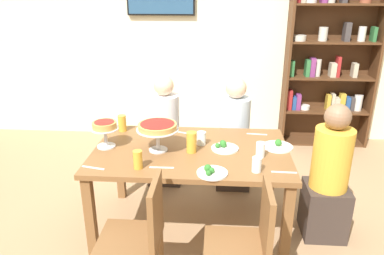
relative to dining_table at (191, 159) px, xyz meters
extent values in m
plane|color=#9E7A56|center=(0.00, 0.00, -0.65)|extent=(12.00, 12.00, 0.00)
cube|color=beige|center=(0.00, 2.20, 0.75)|extent=(8.00, 0.12, 2.80)
cube|color=brown|center=(0.00, 0.00, 0.07)|extent=(1.57, 1.00, 0.04)
cube|color=brown|center=(-0.72, -0.44, -0.30)|extent=(0.07, 0.07, 0.70)
cube|color=brown|center=(0.72, -0.44, -0.30)|extent=(0.07, 0.07, 0.70)
cube|color=brown|center=(-0.72, 0.44, -0.30)|extent=(0.07, 0.07, 0.70)
cube|color=brown|center=(0.72, 0.44, -0.30)|extent=(0.07, 0.07, 0.70)
cube|color=#4C2D19|center=(1.07, 1.98, 0.45)|extent=(0.03, 0.30, 2.20)
cube|color=#4C2D19|center=(2.14, 1.98, 0.45)|extent=(0.03, 0.30, 2.20)
cube|color=#4C2D19|center=(1.60, 2.12, 0.45)|extent=(1.10, 0.02, 2.20)
cube|color=#4C2D19|center=(1.60, 1.98, -0.64)|extent=(1.04, 0.28, 0.02)
cube|color=#4C2D19|center=(1.60, 1.98, -0.20)|extent=(1.04, 0.28, 0.02)
cube|color=#4C2D19|center=(1.60, 1.98, 0.24)|extent=(1.04, 0.28, 0.02)
cube|color=#4C2D19|center=(1.60, 1.98, 0.68)|extent=(1.04, 0.28, 0.02)
cube|color=#4C2D19|center=(1.60, 1.98, 1.12)|extent=(1.04, 0.28, 0.02)
cube|color=maroon|center=(1.13, 1.98, -0.06)|extent=(0.06, 0.13, 0.25)
cube|color=navy|center=(1.20, 1.98, -0.11)|extent=(0.05, 0.13, 0.17)
cube|color=#7A3370|center=(1.25, 1.98, -0.09)|extent=(0.05, 0.13, 0.20)
cylinder|color=silver|center=(1.34, 1.98, -0.16)|extent=(0.13, 0.13, 0.05)
cube|color=#B7932D|center=(1.63, 1.98, -0.09)|extent=(0.05, 0.11, 0.20)
cube|color=#B2A88E|center=(1.68, 1.98, -0.08)|extent=(0.04, 0.13, 0.22)
cube|color=#B2A88E|center=(1.74, 1.98, -0.11)|extent=(0.06, 0.13, 0.17)
cube|color=#B7932D|center=(1.81, 1.98, -0.08)|extent=(0.07, 0.11, 0.22)
cube|color=navy|center=(1.87, 1.98, -0.10)|extent=(0.05, 0.13, 0.18)
cube|color=#3D3838|center=(1.93, 1.98, -0.10)|extent=(0.05, 0.11, 0.17)
cylinder|color=silver|center=(2.01, 1.98, -0.09)|extent=(0.10, 0.10, 0.20)
cube|color=#2D6B38|center=(1.13, 1.98, 0.35)|extent=(0.05, 0.13, 0.19)
cube|color=#2D6B38|center=(1.32, 1.98, 0.36)|extent=(0.05, 0.13, 0.21)
cube|color=#7A3370|center=(1.38, 1.98, 0.37)|extent=(0.06, 0.13, 0.23)
cylinder|color=beige|center=(1.45, 1.98, 0.36)|extent=(0.07, 0.07, 0.21)
cube|color=#B2A88E|center=(1.63, 1.98, 0.34)|extent=(0.07, 0.13, 0.17)
cube|color=maroon|center=(1.69, 1.98, 0.38)|extent=(0.04, 0.13, 0.25)
cube|color=#B2A88E|center=(1.90, 1.98, 0.34)|extent=(0.05, 0.12, 0.17)
cylinder|color=beige|center=(1.18, 1.98, 0.72)|extent=(0.16, 0.16, 0.07)
cylinder|color=beige|center=(1.46, 1.98, 0.77)|extent=(0.11, 0.11, 0.16)
cube|color=#3D3838|center=(1.74, 1.98, 0.80)|extent=(0.07, 0.13, 0.22)
cylinder|color=silver|center=(1.92, 1.98, 0.78)|extent=(0.09, 0.09, 0.17)
cube|color=#2D6B38|center=(2.06, 1.98, 0.78)|extent=(0.04, 0.13, 0.17)
cylinder|color=silver|center=(1.28, 1.98, 1.16)|extent=(0.13, 0.13, 0.06)
cylinder|color=brown|center=(1.90, 1.98, 1.16)|extent=(0.13, 0.13, 0.06)
cube|color=#382D28|center=(-0.33, 0.82, -0.43)|extent=(0.34, 0.34, 0.45)
cylinder|color=silver|center=(-0.33, 0.82, 0.05)|extent=(0.30, 0.30, 0.50)
sphere|color=beige|center=(-0.33, 0.82, 0.40)|extent=(0.20, 0.20, 0.20)
cube|color=#382D28|center=(0.38, 0.77, -0.43)|extent=(0.34, 0.34, 0.45)
cylinder|color=silver|center=(0.38, 0.77, 0.05)|extent=(0.30, 0.30, 0.50)
sphere|color=beige|center=(0.38, 0.77, 0.40)|extent=(0.20, 0.20, 0.20)
cube|color=#382D28|center=(1.11, -0.01, -0.43)|extent=(0.34, 0.34, 0.45)
cylinder|color=gold|center=(1.11, -0.01, 0.05)|extent=(0.30, 0.30, 0.50)
sphere|color=#846047|center=(1.11, -0.01, 0.40)|extent=(0.20, 0.20, 0.20)
cube|color=brown|center=(-0.35, -0.78, -0.22)|extent=(0.40, 0.40, 0.04)
cube|color=brown|center=(-0.17, -0.78, 0.01)|extent=(0.04, 0.36, 0.42)
cylinder|color=brown|center=(-0.52, -0.60, -0.45)|extent=(0.04, 0.04, 0.41)
cylinder|color=brown|center=(-0.17, -0.60, -0.45)|extent=(0.04, 0.04, 0.41)
cube|color=brown|center=(0.34, -0.80, -0.22)|extent=(0.40, 0.40, 0.04)
cube|color=brown|center=(0.52, -0.80, 0.01)|extent=(0.04, 0.36, 0.42)
cylinder|color=silver|center=(-0.26, -0.04, 0.09)|extent=(0.15, 0.15, 0.01)
cylinder|color=silver|center=(-0.26, -0.04, 0.18)|extent=(0.03, 0.03, 0.16)
cylinder|color=silver|center=(-0.26, -0.04, 0.27)|extent=(0.33, 0.33, 0.01)
cylinder|color=tan|center=(-0.26, -0.04, 0.29)|extent=(0.30, 0.30, 0.04)
cylinder|color=maroon|center=(-0.26, -0.04, 0.32)|extent=(0.27, 0.27, 0.00)
cylinder|color=silver|center=(-0.70, 0.00, 0.09)|extent=(0.15, 0.15, 0.01)
cylinder|color=silver|center=(-0.70, 0.00, 0.17)|extent=(0.03, 0.03, 0.14)
cylinder|color=silver|center=(-0.70, 0.00, 0.25)|extent=(0.22, 0.22, 0.01)
cylinder|color=tan|center=(-0.70, 0.00, 0.28)|extent=(0.19, 0.19, 0.05)
cylinder|color=maroon|center=(-0.70, 0.00, 0.30)|extent=(0.16, 0.16, 0.00)
cylinder|color=white|center=(0.27, 0.02, 0.09)|extent=(0.22, 0.22, 0.01)
sphere|color=#2D7028|center=(0.26, 0.03, 0.12)|extent=(0.04, 0.04, 0.04)
sphere|color=#2D7028|center=(0.25, 0.07, 0.12)|extent=(0.05, 0.05, 0.05)
sphere|color=#2D7028|center=(0.26, 0.03, 0.13)|extent=(0.06, 0.06, 0.06)
sphere|color=#2D7028|center=(0.21, 0.01, 0.12)|extent=(0.04, 0.04, 0.04)
cylinder|color=white|center=(0.70, 0.09, 0.09)|extent=(0.24, 0.24, 0.01)
sphere|color=#2D7028|center=(0.70, 0.09, 0.13)|extent=(0.06, 0.06, 0.06)
sphere|color=#2D7028|center=(0.71, 0.09, 0.12)|extent=(0.05, 0.05, 0.05)
cylinder|color=white|center=(0.18, -0.41, 0.09)|extent=(0.22, 0.22, 0.01)
sphere|color=#2D7028|center=(0.15, -0.46, 0.12)|extent=(0.04, 0.04, 0.04)
sphere|color=#2D7028|center=(0.15, -0.40, 0.13)|extent=(0.06, 0.06, 0.06)
sphere|color=#2D7028|center=(0.17, -0.42, 0.12)|extent=(0.04, 0.04, 0.04)
cylinder|color=gold|center=(-0.36, -0.36, 0.16)|extent=(0.07, 0.07, 0.14)
cylinder|color=gold|center=(0.01, -0.05, 0.17)|extent=(0.08, 0.08, 0.17)
cylinder|color=gold|center=(-0.65, 0.36, 0.16)|extent=(0.07, 0.07, 0.15)
cylinder|color=white|center=(0.49, -0.35, 0.14)|extent=(0.07, 0.07, 0.11)
cylinder|color=white|center=(0.54, -0.10, 0.15)|extent=(0.07, 0.07, 0.12)
cylinder|color=white|center=(0.08, 0.10, 0.14)|extent=(0.07, 0.07, 0.11)
cube|color=silver|center=(-0.19, -0.34, 0.09)|extent=(0.18, 0.02, 0.00)
cube|color=silver|center=(0.56, 0.36, 0.09)|extent=(0.18, 0.03, 0.00)
cube|color=silver|center=(0.68, -0.35, 0.09)|extent=(0.18, 0.02, 0.00)
cube|color=silver|center=(-0.12, 0.36, 0.09)|extent=(0.17, 0.08, 0.00)
cube|color=silver|center=(-0.68, -0.38, 0.09)|extent=(0.18, 0.06, 0.00)
camera|label=1|loc=(0.20, -2.71, 1.32)|focal=34.59mm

